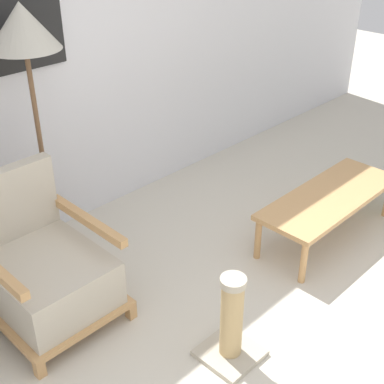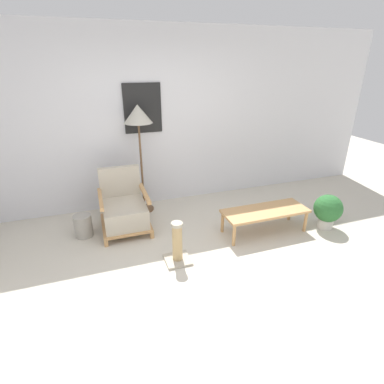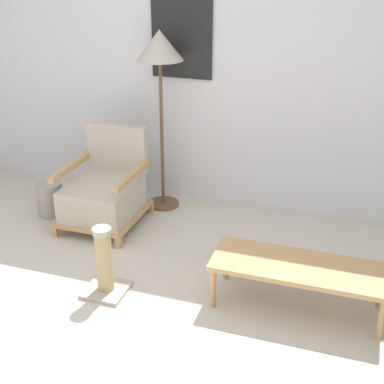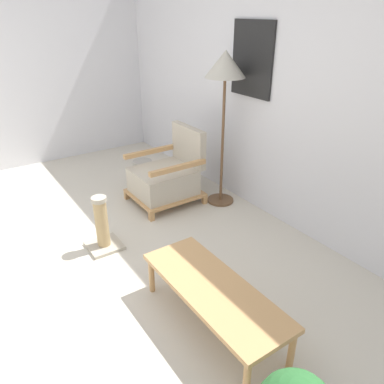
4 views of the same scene
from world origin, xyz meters
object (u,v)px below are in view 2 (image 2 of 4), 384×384
(floor_lamp, at_px, (138,120))
(vase, at_px, (83,226))
(potted_plant, at_px, (328,210))
(armchair, at_px, (124,210))
(scratching_post, at_px, (177,246))
(coffee_table, at_px, (265,212))

(floor_lamp, relative_size, vase, 5.29)
(vase, distance_m, potted_plant, 3.39)
(vase, bearing_deg, armchair, 1.90)
(armchair, height_order, scratching_post, armchair)
(floor_lamp, distance_m, potted_plant, 2.96)
(armchair, distance_m, coffee_table, 1.95)
(scratching_post, bearing_deg, potted_plant, 1.72)
(potted_plant, bearing_deg, coffee_table, 167.73)
(armchair, bearing_deg, floor_lamp, 53.98)
(floor_lamp, distance_m, scratching_post, 1.91)
(armchair, height_order, vase, armchair)
(floor_lamp, bearing_deg, armchair, -126.02)
(armchair, relative_size, floor_lamp, 0.51)
(armchair, xyz_separation_m, potted_plant, (2.70, -0.91, -0.01))
(coffee_table, relative_size, scratching_post, 2.26)
(floor_lamp, height_order, coffee_table, floor_lamp)
(floor_lamp, xyz_separation_m, vase, (-0.92, -0.51, -1.27))
(coffee_table, xyz_separation_m, scratching_post, (-1.33, -0.26, -0.09))
(floor_lamp, xyz_separation_m, coffee_table, (1.45, -1.21, -1.12))
(floor_lamp, bearing_deg, vase, -150.94)
(potted_plant, relative_size, scratching_post, 0.97)
(vase, height_order, scratching_post, scratching_post)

